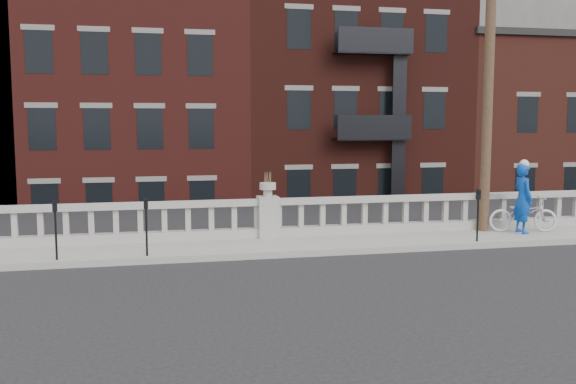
# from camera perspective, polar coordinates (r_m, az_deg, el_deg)

# --- Properties ---
(ground) EXTENTS (120.00, 120.00, 0.00)m
(ground) POSITION_cam_1_polar(r_m,az_deg,el_deg) (13.63, 1.30, -7.56)
(ground) COLOR black
(ground) RESTS_ON ground
(sidewalk) EXTENTS (32.00, 2.20, 0.15)m
(sidewalk) POSITION_cam_1_polar(r_m,az_deg,el_deg) (16.47, -1.18, -4.84)
(sidewalk) COLOR gray
(sidewalk) RESTS_ON ground
(balustrade) EXTENTS (28.00, 0.34, 1.03)m
(balustrade) POSITION_cam_1_polar(r_m,az_deg,el_deg) (17.29, -1.80, -2.40)
(balustrade) COLOR gray
(balustrade) RESTS_ON sidewalk
(planter_pedestal) EXTENTS (0.55, 0.55, 1.76)m
(planter_pedestal) POSITION_cam_1_polar(r_m,az_deg,el_deg) (17.26, -1.81, -1.78)
(planter_pedestal) COLOR gray
(planter_pedestal) RESTS_ON sidewalk
(lower_level) EXTENTS (80.00, 44.00, 20.80)m
(lower_level) POSITION_cam_1_polar(r_m,az_deg,el_deg) (36.09, -6.56, 5.32)
(lower_level) COLOR #605E59
(lower_level) RESTS_ON ground
(utility_pole) EXTENTS (1.60, 0.28, 10.00)m
(utility_pole) POSITION_cam_1_polar(r_m,az_deg,el_deg) (19.01, 17.48, 12.00)
(utility_pole) COLOR #422D1E
(utility_pole) RESTS_ON sidewalk
(parking_meter_b) EXTENTS (0.10, 0.09, 1.36)m
(parking_meter_b) POSITION_cam_1_polar(r_m,az_deg,el_deg) (15.30, -19.97, -2.60)
(parking_meter_b) COLOR black
(parking_meter_b) RESTS_ON sidewalk
(parking_meter_c) EXTENTS (0.10, 0.09, 1.36)m
(parking_meter_c) POSITION_cam_1_polar(r_m,az_deg,el_deg) (15.17, -12.49, -2.44)
(parking_meter_c) COLOR black
(parking_meter_c) RESTS_ON sidewalk
(parking_meter_d) EXTENTS (0.10, 0.09, 1.36)m
(parking_meter_d) POSITION_cam_1_polar(r_m,az_deg,el_deg) (17.31, 16.53, -1.47)
(parking_meter_d) COLOR black
(parking_meter_d) RESTS_ON sidewalk
(bicycle) EXTENTS (1.99, 1.10, 0.99)m
(bicycle) POSITION_cam_1_polar(r_m,az_deg,el_deg) (19.28, 20.16, -1.87)
(bicycle) COLOR silver
(bicycle) RESTS_ON sidewalk
(cyclist) EXTENTS (0.48, 0.72, 1.95)m
(cyclist) POSITION_cam_1_polar(r_m,az_deg,el_deg) (18.98, 20.14, -0.53)
(cyclist) COLOR #0B41AF
(cyclist) RESTS_ON sidewalk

